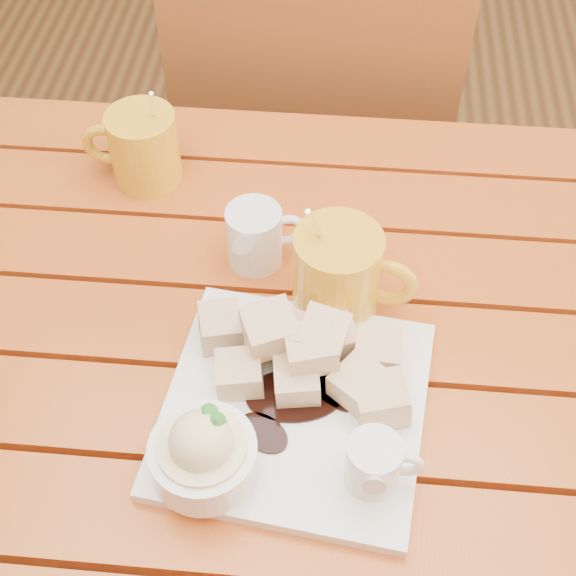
# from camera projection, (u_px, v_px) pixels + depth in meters

# --- Properties ---
(ground) EXTENTS (5.00, 5.00, 0.00)m
(ground) POSITION_uv_depth(u_px,v_px,m) (276.00, 573.00, 1.49)
(ground) COLOR #583219
(ground) RESTS_ON ground
(table) EXTENTS (1.20, 0.79, 0.75)m
(table) POSITION_uv_depth(u_px,v_px,m) (270.00, 382.00, 1.00)
(table) COLOR #A13914
(table) RESTS_ON ground
(dessert_plate) EXTENTS (0.30, 0.30, 0.11)m
(dessert_plate) POSITION_uv_depth(u_px,v_px,m) (279.00, 406.00, 0.81)
(dessert_plate) COLOR white
(dessert_plate) RESTS_ON table
(coffee_mug_left) EXTENTS (0.13, 0.09, 0.15)m
(coffee_mug_left) POSITION_uv_depth(u_px,v_px,m) (142.00, 146.00, 1.04)
(coffee_mug_left) COLOR gold
(coffee_mug_left) RESTS_ON table
(coffee_mug_right) EXTENTS (0.14, 0.10, 0.17)m
(coffee_mug_right) POSITION_uv_depth(u_px,v_px,m) (340.00, 273.00, 0.89)
(coffee_mug_right) COLOR gold
(coffee_mug_right) RESTS_ON table
(cream_pitcher) EXTENTS (0.10, 0.08, 0.08)m
(cream_pitcher) POSITION_uv_depth(u_px,v_px,m) (256.00, 236.00, 0.95)
(cream_pitcher) COLOR white
(cream_pitcher) RESTS_ON table
(sugar_caddy) EXTENTS (0.09, 0.09, 0.10)m
(sugar_caddy) POSITION_uv_depth(u_px,v_px,m) (145.00, 147.00, 1.07)
(sugar_caddy) COLOR black
(sugar_caddy) RESTS_ON table
(chair_far) EXTENTS (0.47, 0.47, 0.97)m
(chair_far) POSITION_uv_depth(u_px,v_px,m) (315.00, 131.00, 1.46)
(chair_far) COLOR brown
(chair_far) RESTS_ON ground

